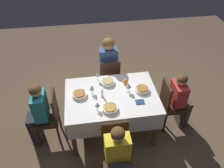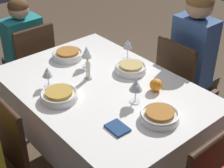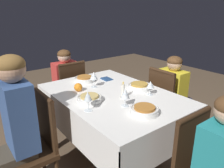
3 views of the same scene
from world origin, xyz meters
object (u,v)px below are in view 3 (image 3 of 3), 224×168
object	(u,v)px
dining_table	(113,104)
chair_south	(166,103)
napkin_red_folded	(107,79)
bowl_west	(145,110)
candle_centerpiece	(123,92)
chair_east	(70,92)
orange_fruit	(78,87)
bowl_south	(139,86)
bowl_east	(85,79)
person_adult_denim	(13,128)
wine_glass_west	(125,94)
person_child_yellow	(175,95)
chair_north	(36,144)
bowl_north	(90,98)
wine_glass_north	(88,97)
wine_glass_east	(94,76)
wine_glass_south	(150,85)
person_child_red	(64,84)

from	to	relation	value
dining_table	chair_south	xyz separation A→B (m)	(-0.05, -0.71, -0.17)
chair_south	napkin_red_folded	distance (m)	0.72
bowl_west	candle_centerpiece	xyz separation A→B (m)	(0.32, -0.06, 0.03)
chair_east	orange_fruit	distance (m)	0.78
chair_south	bowl_south	bearing A→B (deg)	91.43
bowl_east	candle_centerpiece	size ratio (longest dim) A/B	1.42
dining_table	person_adult_denim	bearing A→B (deg)	85.59
person_adult_denim	wine_glass_west	distance (m)	0.86
person_child_yellow	orange_fruit	distance (m)	1.15
chair_north	person_adult_denim	xyz separation A→B (m)	(-0.00, 0.14, 0.19)
chair_north	orange_fruit	bearing A→B (deg)	109.73
candle_centerpiece	person_child_yellow	bearing A→B (deg)	-84.28
person_child_yellow	wine_glass_west	size ratio (longest dim) A/B	6.96
bowl_north	wine_glass_west	bearing A→B (deg)	-144.92
person_child_yellow	person_adult_denim	bearing A→B (deg)	86.23
wine_glass_north	bowl_north	bearing A→B (deg)	-35.06
wine_glass_east	bowl_south	bearing A→B (deg)	-134.02
chair_north	chair_south	size ratio (longest dim) A/B	1.00
bowl_south	napkin_red_folded	distance (m)	0.43
person_child_yellow	candle_centerpiece	size ratio (longest dim) A/B	6.79
bowl_west	wine_glass_south	bearing A→B (deg)	-52.73
person_child_yellow	orange_fruit	world-z (taller)	person_child_yellow
dining_table	person_child_yellow	size ratio (longest dim) A/B	1.29
wine_glass_east	candle_centerpiece	xyz separation A→B (m)	(-0.38, -0.05, -0.05)
chair_south	bowl_south	size ratio (longest dim) A/B	4.11
person_child_red	napkin_red_folded	bearing A→B (deg)	104.27
chair_north	bowl_west	world-z (taller)	chair_north
bowl_south	wine_glass_east	distance (m)	0.45
person_adult_denim	person_child_yellow	world-z (taller)	person_adult_denim
chair_east	person_child_yellow	world-z (taller)	person_child_yellow
chair_north	orange_fruit	size ratio (longest dim) A/B	11.62
bowl_south	person_child_red	bearing A→B (deg)	12.96
chair_south	person_child_red	bearing A→B (deg)	31.86
wine_glass_east	wine_glass_west	bearing A→B (deg)	175.32
orange_fruit	wine_glass_north	bearing A→B (deg)	160.93
chair_east	person_adult_denim	size ratio (longest dim) A/B	0.74
bowl_north	bowl_south	xyz separation A→B (m)	(-0.04, -0.54, -0.00)
chair_south	bowl_west	xyz separation A→B (m)	(-0.40, 0.76, 0.30)
person_child_red	bowl_north	xyz separation A→B (m)	(-1.09, 0.28, 0.24)
person_child_yellow	bowl_east	size ratio (longest dim) A/B	4.79
bowl_south	bowl_east	distance (m)	0.60
person_child_red	orange_fruit	xyz separation A→B (m)	(-0.83, 0.24, 0.25)
chair_east	bowl_west	xyz separation A→B (m)	(-1.37, 0.07, 0.30)
orange_fruit	chair_east	bearing A→B (deg)	-19.34
chair_east	bowl_north	bearing A→B (deg)	73.56
person_child_yellow	bowl_east	world-z (taller)	person_child_yellow
bowl_north	bowl_south	size ratio (longest dim) A/B	0.94
dining_table	bowl_west	size ratio (longest dim) A/B	6.09
orange_fruit	napkin_red_folded	world-z (taller)	orange_fruit
dining_table	chair_north	world-z (taller)	chair_north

